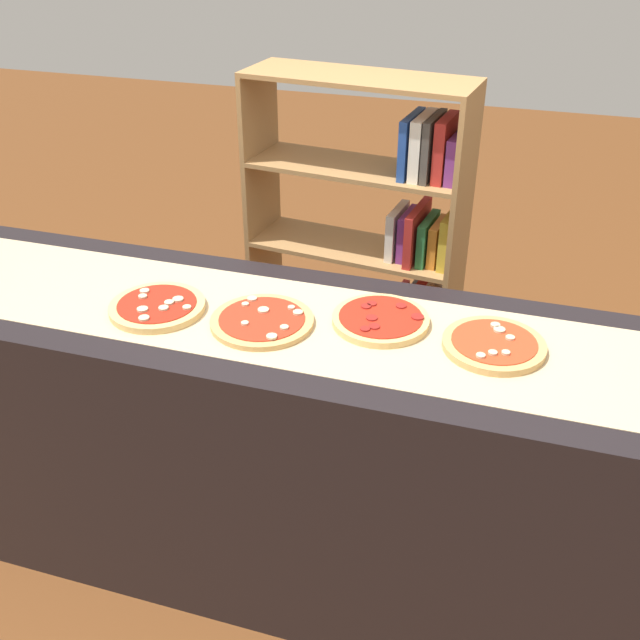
{
  "coord_description": "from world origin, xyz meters",
  "views": [
    {
      "loc": [
        0.51,
        -1.65,
        1.99
      ],
      "look_at": [
        0.0,
        0.0,
        0.95
      ],
      "focal_mm": 41.6,
      "sensor_mm": 36.0,
      "label": 1
    }
  ],
  "objects": [
    {
      "name": "parchment_paper",
      "position": [
        0.0,
        0.0,
        0.93
      ],
      "size": [
        2.42,
        0.45,
        0.0
      ],
      "primitive_type": "cube",
      "color": "tan",
      "rests_on": "counter"
    },
    {
      "name": "pizza_mushroom_0",
      "position": [
        -0.46,
        -0.05,
        0.94
      ],
      "size": [
        0.27,
        0.27,
        0.03
      ],
      "color": "#DBB26B",
      "rests_on": "parchment_paper"
    },
    {
      "name": "pizza_mushroom_1",
      "position": [
        -0.15,
        -0.04,
        0.94
      ],
      "size": [
        0.28,
        0.28,
        0.02
      ],
      "color": "tan",
      "rests_on": "parchment_paper"
    },
    {
      "name": "pizza_mushroom_3",
      "position": [
        0.46,
        0.03,
        0.94
      ],
      "size": [
        0.27,
        0.27,
        0.03
      ],
      "color": "tan",
      "rests_on": "parchment_paper"
    },
    {
      "name": "bookshelf",
      "position": [
        -0.04,
        1.0,
        0.64
      ],
      "size": [
        0.89,
        0.4,
        1.37
      ],
      "color": "#A87A47",
      "rests_on": "ground_plane"
    },
    {
      "name": "ground_plane",
      "position": [
        0.0,
        0.0,
        0.0
      ],
      "size": [
        12.0,
        12.0,
        0.0
      ],
      "primitive_type": "plane",
      "color": "brown"
    },
    {
      "name": "pizza_pepperoni_2",
      "position": [
        0.15,
        0.06,
        0.95
      ],
      "size": [
        0.27,
        0.27,
        0.03
      ],
      "color": "#DBB26B",
      "rests_on": "parchment_paper"
    },
    {
      "name": "counter",
      "position": [
        0.0,
        0.0,
        0.47
      ],
      "size": [
        2.56,
        0.63,
        0.93
      ],
      "primitive_type": "cube",
      "color": "black",
      "rests_on": "ground_plane"
    }
  ]
}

